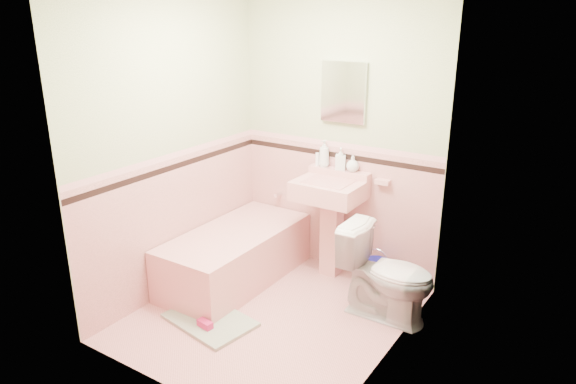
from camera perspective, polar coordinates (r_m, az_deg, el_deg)
The scene contains 31 objects.
floor at distance 4.47m, azimuth -1.79°, elevation -13.11°, with size 2.20×2.20×0.00m, color pink.
wall_back at distance 4.87m, azimuth 5.48°, elevation 5.50°, with size 2.50×2.50×0.00m, color beige.
wall_front at distance 3.17m, azimuth -13.44°, elevation -2.34°, with size 2.50×2.50×0.00m, color beige.
wall_left at distance 4.58m, azimuth -12.32°, elevation 4.32°, with size 2.50×2.50×0.00m, color beige.
wall_right at distance 3.50m, azimuth 11.56°, elevation -0.12°, with size 2.50×2.50×0.00m, color beige.
wainscot_back at distance 5.05m, azimuth 5.19°, elevation -1.72°, with size 2.00×2.00×0.00m, color pink.
wainscot_front at distance 3.46m, azimuth -12.47°, elevation -12.38°, with size 2.00×2.00×0.00m, color pink.
wainscot_left at distance 4.77m, azimuth -11.68°, elevation -3.27°, with size 2.20×2.20×0.00m, color pink.
wainscot_right at distance 3.77m, azimuth 10.74°, elevation -9.48°, with size 2.20×2.20×0.00m, color pink.
accent_back at distance 4.88m, azimuth 5.34°, elevation 3.98°, with size 2.00×2.00×0.00m, color black.
accent_front at distance 3.22m, azimuth -13.04°, elevation -4.40°, with size 2.00×2.00×0.00m, color black.
accent_left at distance 4.60m, azimuth -12.05°, elevation 2.72°, with size 2.20×2.20×0.00m, color black.
accent_right at distance 3.55m, azimuth 11.16°, elevation -2.05°, with size 2.20×2.20×0.00m, color black.
cap_back at distance 4.86m, azimuth 5.37°, elevation 5.12°, with size 2.00×2.00×0.00m, color pink.
cap_front at distance 3.19m, azimuth -13.17°, elevation -2.74°, with size 2.00×2.00×0.00m, color pink.
cap_left at distance 4.58m, azimuth -12.13°, elevation 3.92°, with size 2.20×2.20×0.00m, color pink.
cap_right at distance 3.52m, azimuth 11.26°, elevation -0.53°, with size 2.20×2.20×0.00m, color pink.
bathtub at distance 4.93m, azimuth -5.69°, elevation -7.01°, with size 0.70×1.50×0.45m, color #DC9290.
tub_faucet at distance 5.31m, azimuth -1.00°, elevation -0.24°, with size 0.04×0.04×0.12m, color silver.
sink at distance 4.88m, azimuth 4.40°, elevation -4.05°, with size 0.60×0.49×0.94m, color #DC9290, non-canonical shape.
sink_faucet at distance 4.84m, azimuth 5.35°, elevation 1.74°, with size 0.02×0.02×0.10m, color silver.
medicine_cabinet at distance 4.73m, azimuth 6.03°, elevation 10.66°, with size 0.42×0.04×0.53m, color white.
soap_dish at distance 4.72m, azimuth 10.19°, elevation 1.09°, with size 0.13×0.07×0.04m, color #DC9290.
soap_bottle_left at distance 4.90m, azimuth 3.93°, elevation 4.18°, with size 0.10×0.10×0.25m, color #B2B2B2.
soap_bottle_mid at distance 4.83m, azimuth 5.70°, elevation 3.60°, with size 0.09×0.09×0.20m, color #B2B2B2.
soap_bottle_right at distance 4.78m, azimuth 7.00°, elevation 3.06°, with size 0.11×0.11×0.15m, color #B2B2B2.
tube at distance 4.95m, azimuth 3.19°, elevation 3.56°, with size 0.04×0.04×0.12m, color white.
toilet at distance 4.34m, azimuth 10.68°, elevation -8.69°, with size 0.43×0.75×0.77m, color white.
bucket at distance 4.93m, azimuth 9.45°, elevation -8.56°, with size 0.23×0.23×0.23m, color #181DB5, non-canonical shape.
bath_mat at distance 4.42m, azimuth -8.43°, elevation -13.52°, with size 0.70×0.47×0.03m, color #9CA68B.
shoe at distance 4.30m, azimuth -8.95°, elevation -13.90°, with size 0.13×0.06×0.05m, color #BF1E59.
Camera 1 is at (2.18, -3.11, 2.37)m, focal length 32.93 mm.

